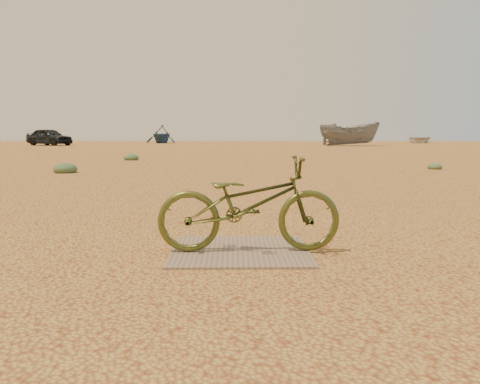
{
  "coord_description": "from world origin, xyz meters",
  "views": [
    {
      "loc": [
        -0.51,
        -5.1,
        1.18
      ],
      "look_at": [
        -0.45,
        -0.56,
        0.6
      ],
      "focal_mm": 35.0,
      "sensor_mm": 36.0,
      "label": 1
    }
  ],
  "objects_px": {
    "boat_far_right": "(419,138)",
    "car": "(49,137)",
    "bicycle": "(249,204)",
    "boat_far_left": "(161,134)",
    "plywood_board": "(240,251)",
    "boat_mid_right": "(349,134)"
  },
  "relations": [
    {
      "from": "bicycle",
      "to": "boat_far_left",
      "type": "xyz_separation_m",
      "value": [
        -8.21,
        48.19,
        0.55
      ]
    },
    {
      "from": "car",
      "to": "boat_mid_right",
      "type": "height_order",
      "value": "boat_mid_right"
    },
    {
      "from": "plywood_board",
      "to": "car",
      "type": "height_order",
      "value": "car"
    },
    {
      "from": "plywood_board",
      "to": "boat_far_left",
      "type": "relative_size",
      "value": 0.35
    },
    {
      "from": "boat_far_left",
      "to": "plywood_board",
      "type": "bearing_deg",
      "value": -67.16
    },
    {
      "from": "plywood_board",
      "to": "boat_far_right",
      "type": "relative_size",
      "value": 0.28
    },
    {
      "from": "bicycle",
      "to": "car",
      "type": "height_order",
      "value": "car"
    },
    {
      "from": "plywood_board",
      "to": "boat_mid_right",
      "type": "bearing_deg",
      "value": 74.6
    },
    {
      "from": "bicycle",
      "to": "boat_far_left",
      "type": "distance_m",
      "value": 48.89
    },
    {
      "from": "boat_mid_right",
      "to": "boat_far_left",
      "type": "bearing_deg",
      "value": 57.82
    },
    {
      "from": "boat_far_left",
      "to": "boat_far_right",
      "type": "xyz_separation_m",
      "value": [
        29.02,
        0.18,
        -0.52
      ]
    },
    {
      "from": "plywood_board",
      "to": "boat_far_right",
      "type": "xyz_separation_m",
      "value": [
        20.89,
        48.32,
        0.5
      ]
    },
    {
      "from": "boat_mid_right",
      "to": "plywood_board",
      "type": "bearing_deg",
      "value": 163.17
    },
    {
      "from": "plywood_board",
      "to": "boat_far_left",
      "type": "bearing_deg",
      "value": 99.58
    },
    {
      "from": "bicycle",
      "to": "boat_far_right",
      "type": "bearing_deg",
      "value": -25.3
    },
    {
      "from": "boat_far_left",
      "to": "boat_mid_right",
      "type": "relative_size",
      "value": 0.73
    },
    {
      "from": "boat_far_left",
      "to": "boat_far_right",
      "type": "relative_size",
      "value": 0.8
    },
    {
      "from": "boat_mid_right",
      "to": "boat_far_right",
      "type": "xyz_separation_m",
      "value": [
        10.64,
        11.12,
        -0.54
      ]
    },
    {
      "from": "boat_far_right",
      "to": "car",
      "type": "bearing_deg",
      "value": -138.53
    },
    {
      "from": "car",
      "to": "boat_mid_right",
      "type": "bearing_deg",
      "value": -64.7
    },
    {
      "from": "bicycle",
      "to": "boat_far_right",
      "type": "xyz_separation_m",
      "value": [
        20.8,
        48.37,
        0.02
      ]
    },
    {
      "from": "boat_far_right",
      "to": "bicycle",
      "type": "bearing_deg",
      "value": -85.85
    }
  ]
}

